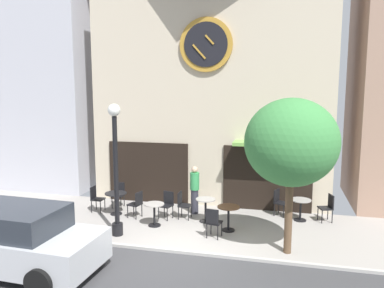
# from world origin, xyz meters

# --- Properties ---
(ground_plane) EXTENTS (27.56, 10.26, 0.13)m
(ground_plane) POSITION_xyz_m (0.00, -0.84, -0.02)
(ground_plane) COLOR gray
(clock_building) EXTENTS (8.91, 3.93, 10.18)m
(clock_building) POSITION_xyz_m (-0.23, 5.57, 5.25)
(clock_building) COLOR beige
(clock_building) RESTS_ON ground_plane
(neighbor_building_left) EXTENTS (5.44, 4.91, 15.41)m
(neighbor_building_left) POSITION_xyz_m (-8.18, 6.74, 7.70)
(neighbor_building_left) COLOR #B2B2BC
(neighbor_building_left) RESTS_ON ground_plane
(street_lamp) EXTENTS (0.36, 0.36, 3.89)m
(street_lamp) POSITION_xyz_m (-2.19, 0.81, 1.98)
(street_lamp) COLOR black
(street_lamp) RESTS_ON ground_plane
(street_tree) EXTENTS (2.39, 2.16, 4.10)m
(street_tree) POSITION_xyz_m (2.71, 0.72, 2.94)
(street_tree) COLOR brown
(street_tree) RESTS_ON ground_plane
(cafe_table_center_left) EXTENTS (0.75, 0.75, 0.76)m
(cafe_table_center_left) POSITION_xyz_m (-3.04, 2.55, 0.55)
(cafe_table_center_left) COLOR black
(cafe_table_center_left) RESTS_ON ground_plane
(cafe_table_center_right) EXTENTS (0.63, 0.63, 0.72)m
(cafe_table_center_right) POSITION_xyz_m (-1.38, 1.80, 0.49)
(cafe_table_center_right) COLOR black
(cafe_table_center_right) RESTS_ON ground_plane
(cafe_table_rightmost) EXTENTS (0.64, 0.64, 0.77)m
(cafe_table_rightmost) POSITION_xyz_m (0.12, 2.55, 0.52)
(cafe_table_rightmost) COLOR black
(cafe_table_rightmost) RESTS_ON ground_plane
(cafe_table_leftmost) EXTENTS (0.69, 0.69, 0.76)m
(cafe_table_leftmost) POSITION_xyz_m (0.96, 1.93, 0.53)
(cafe_table_leftmost) COLOR black
(cafe_table_leftmost) RESTS_ON ground_plane
(cafe_table_near_door) EXTENTS (0.66, 0.66, 0.72)m
(cafe_table_near_door) POSITION_xyz_m (3.13, 3.39, 0.49)
(cafe_table_near_door) COLOR black
(cafe_table_near_door) RESTS_ON ground_plane
(cafe_chair_near_lamp) EXTENTS (0.40, 0.40, 0.90)m
(cafe_chair_near_lamp) POSITION_xyz_m (-3.86, 2.67, 0.53)
(cafe_chair_near_lamp) COLOR black
(cafe_chair_near_lamp) RESTS_ON ground_plane
(cafe_chair_corner) EXTENTS (0.43, 0.43, 0.90)m
(cafe_chair_corner) POSITION_xyz_m (-3.31, 3.37, 0.53)
(cafe_chair_corner) COLOR black
(cafe_chair_corner) RESTS_ON ground_plane
(cafe_chair_under_awning) EXTENTS (0.50, 0.50, 0.90)m
(cafe_chair_under_awning) POSITION_xyz_m (4.00, 3.51, 0.53)
(cafe_chair_under_awning) COLOR black
(cafe_chair_under_awning) RESTS_ON ground_plane
(cafe_chair_by_entrance) EXTENTS (0.53, 0.53, 0.90)m
(cafe_chair_by_entrance) POSITION_xyz_m (2.44, 3.77, 0.53)
(cafe_chair_by_entrance) COLOR black
(cafe_chair_by_entrance) RESTS_ON ground_plane
(cafe_chair_mid_row) EXTENTS (0.49, 0.49, 0.90)m
(cafe_chair_mid_row) POSITION_xyz_m (-1.21, 2.59, 0.53)
(cafe_chair_mid_row) COLOR black
(cafe_chair_mid_row) RESTS_ON ground_plane
(cafe_chair_facing_wall) EXTENTS (0.48, 0.48, 0.90)m
(cafe_chair_facing_wall) POSITION_xyz_m (-2.21, 2.38, 0.53)
(cafe_chair_facing_wall) COLOR black
(cafe_chair_facing_wall) RESTS_ON ground_plane
(cafe_chair_right_end) EXTENTS (0.47, 0.47, 0.90)m
(cafe_chair_right_end) POSITION_xyz_m (0.62, 1.23, 0.53)
(cafe_chair_right_end) COLOR black
(cafe_chair_right_end) RESTS_ON ground_plane
(cafe_chair_curbside) EXTENTS (0.42, 0.42, 0.90)m
(cafe_chair_curbside) POSITION_xyz_m (-0.69, 2.69, 0.53)
(cafe_chair_curbside) COLOR black
(cafe_chair_curbside) RESTS_ON ground_plane
(pedestrian_green) EXTENTS (0.45, 0.45, 1.67)m
(pedestrian_green) POSITION_xyz_m (-0.42, 3.30, 0.86)
(pedestrian_green) COLOR #2D2D38
(pedestrian_green) RESTS_ON ground_plane
(parked_car_silver) EXTENTS (4.37, 2.16, 1.55)m
(parked_car_silver) POSITION_xyz_m (-3.69, -1.81, 0.76)
(parked_car_silver) COLOR #B7BABF
(parked_car_silver) RESTS_ON ground_plane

